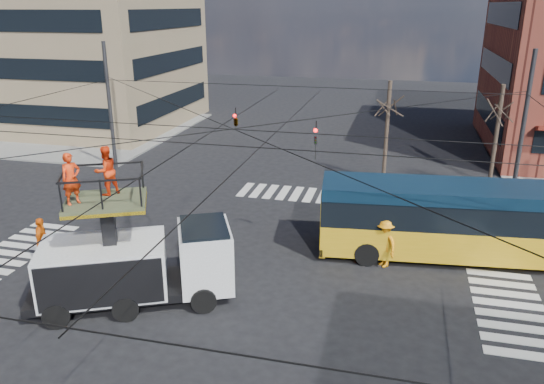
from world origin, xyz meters
The scene contains 11 objects.
ground centered at (0.00, 0.00, 0.00)m, with size 120.00×120.00×0.00m, color black.
sidewalk_nw centered at (-21.00, 21.00, 0.06)m, with size 18.00×18.00×0.12m, color slate.
crosswalks centered at (0.00, 0.00, 0.01)m, with size 22.40×22.40×0.02m, color silver, non-canonical shape.
overhead_network centered at (-0.07, 0.40, 4.29)m, with size 24.24×24.24×8.00m.
tree_a centered at (5.00, 13.50, 4.63)m, with size 2.00×2.00×6.00m.
tree_b centered at (11.00, 13.50, 4.63)m, with size 2.00×2.00×6.00m.
utility_truck centered at (-2.83, -2.56, 1.94)m, with size 7.31×5.06×5.66m.
city_bus centered at (9.13, 3.86, 1.73)m, with size 12.96×3.94×3.20m.
traffic_cone centered at (-4.84, -3.47, 0.36)m, with size 0.36×0.36×0.72m, color #E84B09.
worker_ground centered at (-8.12, -0.67, 0.96)m, with size 1.13×0.47×1.93m, color orange.
flagger centered at (5.52, 2.32, 1.03)m, with size 1.33×0.76×2.06m, color orange.
Camera 1 is at (5.78, -17.60, 10.06)m, focal length 35.00 mm.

